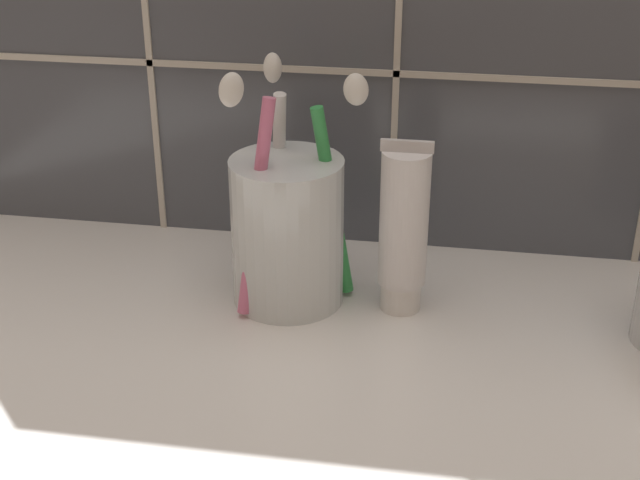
# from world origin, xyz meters

# --- Properties ---
(sink_counter) EXTENTS (0.77, 0.39, 0.02)m
(sink_counter) POSITION_xyz_m (0.00, 0.00, 0.01)
(sink_counter) COLOR white
(sink_counter) RESTS_ON ground
(tile_wall_backsplash) EXTENTS (0.87, 0.02, 0.43)m
(tile_wall_backsplash) POSITION_xyz_m (0.00, 0.20, 0.21)
(tile_wall_backsplash) COLOR #4C515B
(tile_wall_backsplash) RESTS_ON ground
(toothbrush_cup) EXTENTS (0.10, 0.10, 0.18)m
(toothbrush_cup) POSITION_xyz_m (-0.05, 0.09, 0.08)
(toothbrush_cup) COLOR silver
(toothbrush_cup) RESTS_ON sink_counter
(toothpaste_tube) EXTENTS (0.04, 0.03, 0.13)m
(toothpaste_tube) POSITION_xyz_m (0.04, 0.09, 0.08)
(toothpaste_tube) COLOR white
(toothpaste_tube) RESTS_ON sink_counter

